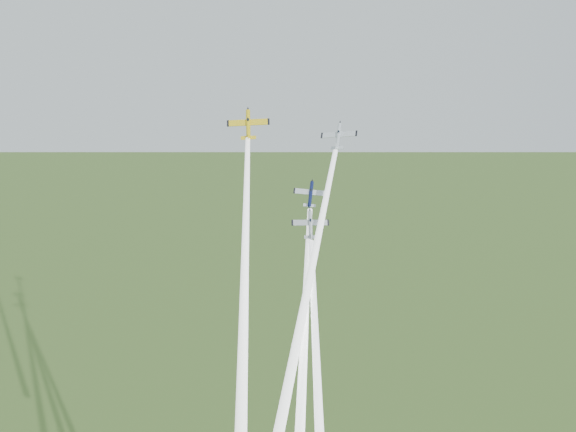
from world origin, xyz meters
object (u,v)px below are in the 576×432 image
object	(u,v)px
plane_yellow	(248,125)
plane_silver_right	(338,136)
plane_navy	(311,194)
plane_silver_low	(310,225)

from	to	relation	value
plane_yellow	plane_silver_right	size ratio (longest dim) A/B	1.19
plane_yellow	plane_silver_right	bearing A→B (deg)	-20.65
plane_navy	plane_silver_right	distance (m)	12.71
plane_silver_right	plane_silver_low	world-z (taller)	plane_silver_right
plane_silver_right	plane_yellow	bearing A→B (deg)	179.09
plane_navy	plane_silver_low	bearing A→B (deg)	-86.81
plane_yellow	plane_silver_low	xyz separation A→B (m)	(13.04, -15.44, -17.06)
plane_yellow	plane_navy	bearing A→B (deg)	-42.63
plane_yellow	plane_silver_right	distance (m)	19.01
plane_yellow	plane_silver_low	bearing A→B (deg)	-53.32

